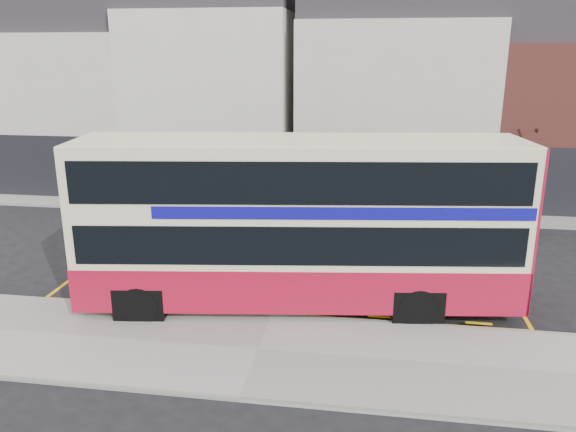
% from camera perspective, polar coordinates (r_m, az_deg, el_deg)
% --- Properties ---
extents(ground, '(120.00, 120.00, 0.00)m').
position_cam_1_polar(ground, '(16.23, -1.41, -9.81)').
color(ground, black).
rests_on(ground, ground).
extents(pavement, '(40.00, 4.00, 0.15)m').
position_cam_1_polar(pavement, '(14.20, -3.06, -13.58)').
color(pavement, '#9B9893').
rests_on(pavement, ground).
extents(kerb, '(40.00, 0.15, 0.15)m').
position_cam_1_polar(kerb, '(15.86, -1.65, -10.15)').
color(kerb, gray).
rests_on(kerb, ground).
extents(far_pavement, '(50.00, 3.00, 0.15)m').
position_cam_1_polar(far_pavement, '(26.43, 2.70, 0.81)').
color(far_pavement, '#9B9893').
rests_on(far_pavement, ground).
extents(road_markings, '(14.00, 3.40, 0.01)m').
position_cam_1_polar(road_markings, '(17.66, -0.51, -7.53)').
color(road_markings, '#FFB70D').
rests_on(road_markings, ground).
extents(terrace_far_left, '(8.00, 8.01, 10.80)m').
position_cam_1_polar(terrace_far_left, '(33.51, -20.51, 11.37)').
color(terrace_far_left, beige).
rests_on(terrace_far_left, ground).
extents(terrace_left, '(8.00, 8.01, 11.80)m').
position_cam_1_polar(terrace_left, '(30.47, -6.96, 12.80)').
color(terrace_left, beige).
rests_on(terrace_left, ground).
extents(terrace_green_shop, '(9.00, 8.01, 11.30)m').
position_cam_1_polar(terrace_green_shop, '(29.41, 10.61, 12.04)').
color(terrace_green_shop, beige).
rests_on(terrace_green_shop, ground).
extents(double_decker_bus, '(12.50, 4.38, 4.89)m').
position_cam_1_polar(double_decker_bus, '(15.75, 1.26, -0.57)').
color(double_decker_bus, beige).
rests_on(double_decker_bus, ground).
extents(bus_stop_post, '(0.67, 0.17, 2.72)m').
position_cam_1_polar(bus_stop_post, '(16.15, -14.41, -3.53)').
color(bus_stop_post, black).
rests_on(bus_stop_post, pavement).
extents(car_silver, '(4.13, 2.62, 1.31)m').
position_cam_1_polar(car_silver, '(27.01, -16.88, 1.73)').
color(car_silver, silver).
rests_on(car_silver, ground).
extents(car_grey, '(4.68, 1.72, 1.53)m').
position_cam_1_polar(car_grey, '(24.05, -0.46, 0.96)').
color(car_grey, '#44474D').
rests_on(car_grey, ground).
extents(car_white, '(5.52, 3.11, 1.51)m').
position_cam_1_polar(car_white, '(24.28, 18.13, 0.25)').
color(car_white, white).
rests_on(car_white, ground).
extents(street_tree_right, '(2.38, 2.38, 5.13)m').
position_cam_1_polar(street_tree_right, '(26.90, 22.31, 7.34)').
color(street_tree_right, black).
rests_on(street_tree_right, ground).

